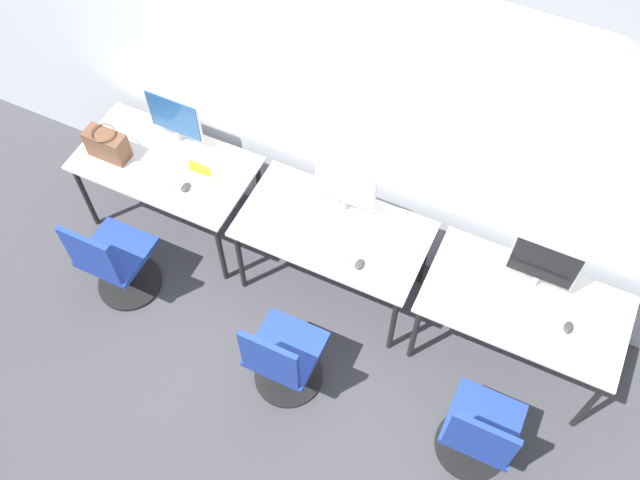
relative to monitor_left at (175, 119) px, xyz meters
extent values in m
plane|color=#3D3D42|center=(1.35, -0.58, -0.98)|extent=(20.00, 20.00, 0.00)
cube|color=silver|center=(1.35, 0.26, 0.42)|extent=(12.00, 0.05, 2.80)
cube|color=silver|center=(0.00, -0.22, -0.25)|extent=(1.29, 0.71, 0.02)
cylinder|color=black|center=(-0.59, -0.53, -0.62)|extent=(0.04, 0.04, 0.71)
cylinder|color=black|center=(0.59, -0.53, -0.62)|extent=(0.04, 0.04, 0.71)
cylinder|color=black|center=(-0.59, 0.08, -0.62)|extent=(0.04, 0.04, 0.71)
cylinder|color=black|center=(0.59, 0.08, -0.62)|extent=(0.04, 0.04, 0.71)
cylinder|color=#B2B2B7|center=(0.00, 0.00, -0.23)|extent=(0.16, 0.16, 0.01)
cylinder|color=#B2B2B7|center=(0.00, 0.00, -0.18)|extent=(0.04, 0.04, 0.09)
cube|color=#B2B2B7|center=(0.00, 0.00, 0.03)|extent=(0.43, 0.01, 0.35)
cube|color=navy|center=(0.00, -0.01, 0.03)|extent=(0.41, 0.01, 0.33)
cube|color=silver|center=(0.00, -0.39, -0.23)|extent=(0.39, 0.15, 0.02)
ellipsoid|color=#333333|center=(0.27, -0.36, -0.22)|extent=(0.06, 0.09, 0.03)
cylinder|color=black|center=(-0.04, -0.89, -0.96)|extent=(0.48, 0.48, 0.03)
cylinder|color=black|center=(-0.04, -0.89, -0.75)|extent=(0.04, 0.04, 0.40)
cube|color=navy|center=(-0.04, -0.89, -0.52)|extent=(0.44, 0.44, 0.05)
cube|color=navy|center=(-0.04, -1.09, -0.28)|extent=(0.40, 0.04, 0.44)
cube|color=silver|center=(1.35, -0.22, -0.25)|extent=(1.29, 0.71, 0.02)
cylinder|color=black|center=(0.75, -0.53, -0.62)|extent=(0.04, 0.04, 0.71)
cylinder|color=black|center=(1.94, -0.53, -0.62)|extent=(0.04, 0.04, 0.71)
cylinder|color=black|center=(0.75, 0.08, -0.62)|extent=(0.04, 0.04, 0.71)
cylinder|color=black|center=(1.94, 0.08, -0.62)|extent=(0.04, 0.04, 0.71)
cylinder|color=#B2B2B7|center=(1.35, -0.05, -0.23)|extent=(0.16, 0.16, 0.01)
cylinder|color=#B2B2B7|center=(1.35, -0.05, -0.18)|extent=(0.04, 0.04, 0.09)
cube|color=#B2B2B7|center=(1.35, -0.05, 0.03)|extent=(0.43, 0.01, 0.35)
cube|color=silver|center=(1.35, -0.05, 0.03)|extent=(0.41, 0.01, 0.33)
cube|color=silver|center=(1.35, -0.39, -0.23)|extent=(0.39, 0.15, 0.02)
ellipsoid|color=#333333|center=(1.62, -0.42, -0.22)|extent=(0.06, 0.09, 0.03)
cylinder|color=black|center=(1.39, -1.04, -0.96)|extent=(0.48, 0.48, 0.03)
cylinder|color=black|center=(1.39, -1.04, -0.75)|extent=(0.04, 0.04, 0.40)
cube|color=navy|center=(1.39, -1.04, -0.52)|extent=(0.44, 0.44, 0.05)
cube|color=navy|center=(1.39, -1.24, -0.28)|extent=(0.40, 0.04, 0.44)
cube|color=silver|center=(2.69, -0.22, -0.25)|extent=(1.29, 0.71, 0.02)
cylinder|color=black|center=(2.10, -0.53, -0.62)|extent=(0.04, 0.04, 0.71)
cylinder|color=black|center=(3.29, -0.53, -0.62)|extent=(0.04, 0.04, 0.71)
cylinder|color=black|center=(2.10, 0.08, -0.62)|extent=(0.04, 0.04, 0.71)
cylinder|color=black|center=(3.29, 0.08, -0.62)|extent=(0.04, 0.04, 0.71)
cylinder|color=#B2B2B7|center=(2.69, -0.07, -0.23)|extent=(0.16, 0.16, 0.01)
cylinder|color=#B2B2B7|center=(2.69, -0.07, -0.18)|extent=(0.04, 0.04, 0.09)
cube|color=#B2B2B7|center=(2.69, -0.07, 0.03)|extent=(0.43, 0.01, 0.35)
cube|color=black|center=(2.69, -0.08, 0.03)|extent=(0.41, 0.01, 0.33)
cube|color=silver|center=(2.69, -0.31, -0.23)|extent=(0.39, 0.15, 0.02)
ellipsoid|color=#333333|center=(2.97, -0.28, -0.22)|extent=(0.06, 0.09, 0.03)
cylinder|color=black|center=(2.71, -0.97, -0.96)|extent=(0.48, 0.48, 0.03)
cylinder|color=black|center=(2.71, -0.97, -0.75)|extent=(0.04, 0.04, 0.40)
cube|color=navy|center=(2.71, -0.97, -0.52)|extent=(0.44, 0.44, 0.05)
cube|color=navy|center=(2.71, -1.17, -0.28)|extent=(0.40, 0.04, 0.44)
cube|color=brown|center=(-0.39, -0.33, -0.13)|extent=(0.30, 0.14, 0.22)
torus|color=brown|center=(-0.39, -0.33, 0.00)|extent=(0.18, 0.18, 0.01)
cube|color=yellow|center=(0.28, -0.19, -0.20)|extent=(0.16, 0.03, 0.08)
camera|label=1|loc=(2.42, -2.70, 3.75)|focal=40.00mm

